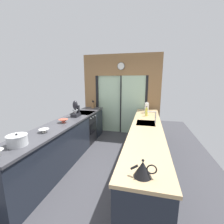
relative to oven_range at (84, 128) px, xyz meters
The scene contains 14 objects.
ground_plane 1.21m from the oven_range, 35.58° to the right, with size 5.04×7.60×0.02m, color #38383D.
back_wall_unit 1.81m from the oven_range, 51.68° to the left, with size 2.64×0.12×2.70m.
left_counter_run 1.12m from the oven_range, 90.08° to the right, with size 0.62×3.80×0.92m.
right_counter_run 2.05m from the oven_range, 27.56° to the right, with size 0.62×3.80×0.92m.
sink_faucet 2.18m from the oven_range, 19.60° to the right, with size 0.19×0.02×0.27m.
oven_range is the anchor object (origin of this frame).
mixing_bowl_mid 1.83m from the oven_range, 89.40° to the right, with size 0.18×0.18×0.06m.
mixing_bowl_far 1.22m from the oven_range, 89.05° to the right, with size 0.21×0.21×0.08m.
knife_block 0.96m from the oven_range, 88.64° to the left, with size 0.08×0.14×0.27m.
stand_mixer 0.81m from the oven_range, 87.93° to the right, with size 0.17×0.27×0.42m.
stock_pot 2.40m from the oven_range, 89.55° to the right, with size 0.28×0.28×0.18m.
kettle 3.25m from the oven_range, 55.85° to the right, with size 0.26×0.18×0.18m.
soap_bottle 1.89m from the oven_range, ahead, with size 0.07×0.07×0.26m.
paper_towel_roll 1.94m from the oven_range, 12.47° to the left, with size 0.13×0.13×0.32m.
Camera 1 is at (0.90, -2.76, 1.84)m, focal length 24.20 mm.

